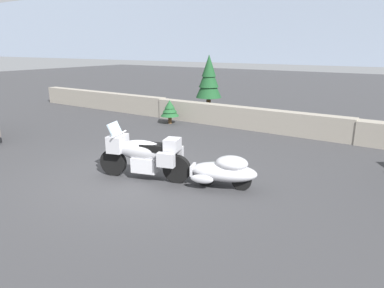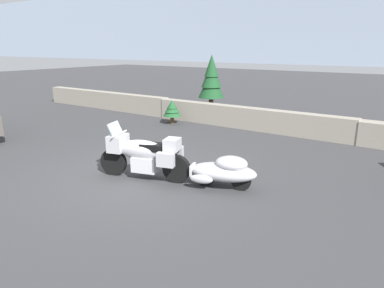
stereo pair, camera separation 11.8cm
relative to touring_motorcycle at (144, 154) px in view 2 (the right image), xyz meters
name	(u,v)px [view 2 (the right image)]	position (x,y,z in m)	size (l,w,h in m)	color
ground_plane	(133,177)	(-0.30, -0.08, -0.62)	(80.00, 80.00, 0.00)	#38383A
stone_guard_wall	(255,119)	(0.04, 6.21, -0.21)	(24.00, 0.57, 0.86)	gray
touring_motorcycle	(144,154)	(0.00, 0.00, 0.00)	(2.25, 1.13, 1.33)	black
car_shaped_trailer	(224,171)	(1.86, 0.56, -0.21)	(2.21, 1.11, 0.76)	black
pine_tree_secondary	(211,79)	(-2.57, 7.30, 1.10)	(1.13, 1.13, 2.75)	brown
pine_sapling_near	(172,109)	(-3.22, 5.30, -0.01)	(0.76, 0.76, 0.97)	brown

